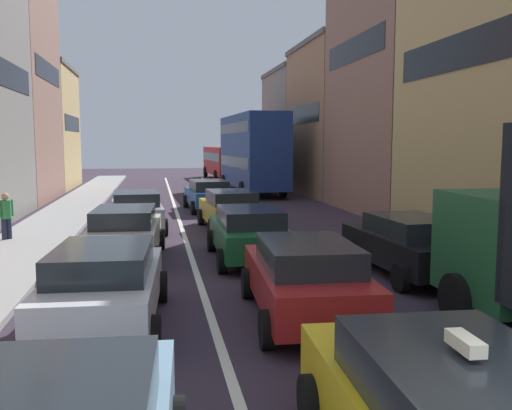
{
  "coord_description": "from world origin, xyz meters",
  "views": [
    {
      "loc": [
        -2.69,
        -2.6,
        3.28
      ],
      "look_at": [
        0.0,
        12.0,
        1.6
      ],
      "focal_mm": 38.67,
      "sensor_mm": 36.0,
      "label": 1
    }
  ],
  "objects_px": {
    "pedestrian_near_kerb": "(6,215)",
    "sedan_left_lane_third": "(125,232)",
    "sedan_left_lane_fourth": "(136,210)",
    "bus_far_queue_secondary": "(225,160)",
    "wagon_left_lane_second": "(105,284)",
    "hatchback_centre_lane_third": "(249,232)",
    "sedan_right_lane_behind_truck": "(409,244)",
    "sedan_centre_lane_fifth": "(208,194)",
    "sedan_centre_lane_second": "(305,277)",
    "coupe_centre_lane_fourth": "(230,209)",
    "bus_mid_queue_primary": "(252,150)"
  },
  "relations": [
    {
      "from": "sedan_left_lane_third",
      "to": "wagon_left_lane_second",
      "type": "bearing_deg",
      "value": -177.66
    },
    {
      "from": "sedan_left_lane_fourth",
      "to": "bus_far_queue_secondary",
      "type": "height_order",
      "value": "bus_far_queue_secondary"
    },
    {
      "from": "sedan_right_lane_behind_truck",
      "to": "sedan_left_lane_fourth",
      "type": "bearing_deg",
      "value": 37.53
    },
    {
      "from": "hatchback_centre_lane_third",
      "to": "sedan_left_lane_third",
      "type": "relative_size",
      "value": 0.98
    },
    {
      "from": "coupe_centre_lane_fourth",
      "to": "pedestrian_near_kerb",
      "type": "height_order",
      "value": "pedestrian_near_kerb"
    },
    {
      "from": "hatchback_centre_lane_third",
      "to": "bus_far_queue_secondary",
      "type": "bearing_deg",
      "value": -5.59
    },
    {
      "from": "sedan_centre_lane_second",
      "to": "sedan_right_lane_behind_truck",
      "type": "distance_m",
      "value": 4.47
    },
    {
      "from": "wagon_left_lane_second",
      "to": "bus_far_queue_secondary",
      "type": "height_order",
      "value": "bus_far_queue_secondary"
    },
    {
      "from": "sedan_centre_lane_second",
      "to": "sedan_centre_lane_fifth",
      "type": "height_order",
      "value": "same"
    },
    {
      "from": "pedestrian_near_kerb",
      "to": "sedan_right_lane_behind_truck",
      "type": "bearing_deg",
      "value": -166.51
    },
    {
      "from": "bus_far_queue_secondary",
      "to": "sedan_right_lane_behind_truck",
      "type": "bearing_deg",
      "value": 177.9
    },
    {
      "from": "coupe_centre_lane_fourth",
      "to": "bus_mid_queue_primary",
      "type": "xyz_separation_m",
      "value": [
        3.48,
        14.96,
        2.03
      ]
    },
    {
      "from": "sedan_centre_lane_second",
      "to": "coupe_centre_lane_fourth",
      "type": "height_order",
      "value": "same"
    },
    {
      "from": "bus_mid_queue_primary",
      "to": "bus_far_queue_secondary",
      "type": "relative_size",
      "value": 1.0
    },
    {
      "from": "sedan_centre_lane_fifth",
      "to": "wagon_left_lane_second",
      "type": "bearing_deg",
      "value": 164.55
    },
    {
      "from": "hatchback_centre_lane_third",
      "to": "bus_mid_queue_primary",
      "type": "xyz_separation_m",
      "value": [
        3.72,
        20.55,
        2.03
      ]
    },
    {
      "from": "coupe_centre_lane_fourth",
      "to": "sedan_left_lane_third",
      "type": "bearing_deg",
      "value": 140.39
    },
    {
      "from": "sedan_centre_lane_fifth",
      "to": "sedan_right_lane_behind_truck",
      "type": "bearing_deg",
      "value": -169.33
    },
    {
      "from": "wagon_left_lane_second",
      "to": "bus_far_queue_secondary",
      "type": "relative_size",
      "value": 0.42
    },
    {
      "from": "sedan_right_lane_behind_truck",
      "to": "bus_far_queue_secondary",
      "type": "distance_m",
      "value": 36.67
    },
    {
      "from": "sedan_centre_lane_fifth",
      "to": "bus_mid_queue_primary",
      "type": "xyz_separation_m",
      "value": [
        3.73,
        8.91,
        2.03
      ]
    },
    {
      "from": "wagon_left_lane_second",
      "to": "sedan_left_lane_fourth",
      "type": "height_order",
      "value": "same"
    },
    {
      "from": "sedan_left_lane_third",
      "to": "sedan_right_lane_behind_truck",
      "type": "distance_m",
      "value": 7.66
    },
    {
      "from": "sedan_centre_lane_second",
      "to": "bus_far_queue_secondary",
      "type": "relative_size",
      "value": 0.42
    },
    {
      "from": "wagon_left_lane_second",
      "to": "sedan_left_lane_third",
      "type": "distance_m",
      "value": 5.78
    },
    {
      "from": "hatchback_centre_lane_third",
      "to": "sedan_right_lane_behind_truck",
      "type": "distance_m",
      "value": 4.34
    },
    {
      "from": "wagon_left_lane_second",
      "to": "sedan_left_lane_third",
      "type": "relative_size",
      "value": 1.0
    },
    {
      "from": "sedan_right_lane_behind_truck",
      "to": "bus_mid_queue_primary",
      "type": "height_order",
      "value": "bus_mid_queue_primary"
    },
    {
      "from": "wagon_left_lane_second",
      "to": "bus_mid_queue_primary",
      "type": "xyz_separation_m",
      "value": [
        7.18,
        25.65,
        2.03
      ]
    },
    {
      "from": "sedan_centre_lane_second",
      "to": "sedan_left_lane_third",
      "type": "distance_m",
      "value": 6.92
    },
    {
      "from": "sedan_left_lane_fourth",
      "to": "bus_mid_queue_primary",
      "type": "bearing_deg",
      "value": -28.65
    },
    {
      "from": "sedan_centre_lane_fifth",
      "to": "bus_mid_queue_primary",
      "type": "bearing_deg",
      "value": -26.49
    },
    {
      "from": "sedan_right_lane_behind_truck",
      "to": "bus_mid_queue_primary",
      "type": "xyz_separation_m",
      "value": [
        0.11,
        22.95,
        2.03
      ]
    },
    {
      "from": "hatchback_centre_lane_third",
      "to": "sedan_centre_lane_fifth",
      "type": "xyz_separation_m",
      "value": [
        -0.01,
        11.64,
        0.0
      ]
    },
    {
      "from": "sedan_right_lane_behind_truck",
      "to": "bus_far_queue_secondary",
      "type": "bearing_deg",
      "value": -2.12
    },
    {
      "from": "sedan_left_lane_third",
      "to": "bus_mid_queue_primary",
      "type": "height_order",
      "value": "bus_mid_queue_primary"
    },
    {
      "from": "bus_far_queue_secondary",
      "to": "wagon_left_lane_second",
      "type": "bearing_deg",
      "value": 167.72
    },
    {
      "from": "coupe_centre_lane_fourth",
      "to": "sedan_left_lane_fourth",
      "type": "bearing_deg",
      "value": 82.1
    },
    {
      "from": "bus_mid_queue_primary",
      "to": "coupe_centre_lane_fourth",
      "type": "bearing_deg",
      "value": 164.97
    },
    {
      "from": "wagon_left_lane_second",
      "to": "pedestrian_near_kerb",
      "type": "distance_m",
      "value": 9.97
    },
    {
      "from": "sedan_left_lane_third",
      "to": "sedan_right_lane_behind_truck",
      "type": "bearing_deg",
      "value": -110.8
    },
    {
      "from": "wagon_left_lane_second",
      "to": "sedan_left_lane_fourth",
      "type": "bearing_deg",
      "value": 2.2
    },
    {
      "from": "coupe_centre_lane_fourth",
      "to": "bus_far_queue_secondary",
      "type": "distance_m",
      "value": 28.88
    },
    {
      "from": "sedan_left_lane_fourth",
      "to": "bus_far_queue_secondary",
      "type": "bearing_deg",
      "value": -16.89
    },
    {
      "from": "pedestrian_near_kerb",
      "to": "sedan_left_lane_third",
      "type": "bearing_deg",
      "value": -176.48
    },
    {
      "from": "sedan_left_lane_third",
      "to": "sedan_centre_lane_fifth",
      "type": "relative_size",
      "value": 1.0
    },
    {
      "from": "sedan_centre_lane_second",
      "to": "hatchback_centre_lane_third",
      "type": "height_order",
      "value": "same"
    },
    {
      "from": "bus_far_queue_secondary",
      "to": "sedan_centre_lane_fifth",
      "type": "bearing_deg",
      "value": 168.77
    },
    {
      "from": "sedan_centre_lane_fifth",
      "to": "hatchback_centre_lane_third",
      "type": "bearing_deg",
      "value": 176.28
    },
    {
      "from": "wagon_left_lane_second",
      "to": "sedan_centre_lane_fifth",
      "type": "xyz_separation_m",
      "value": [
        3.45,
        16.74,
        0.0
      ]
    }
  ]
}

